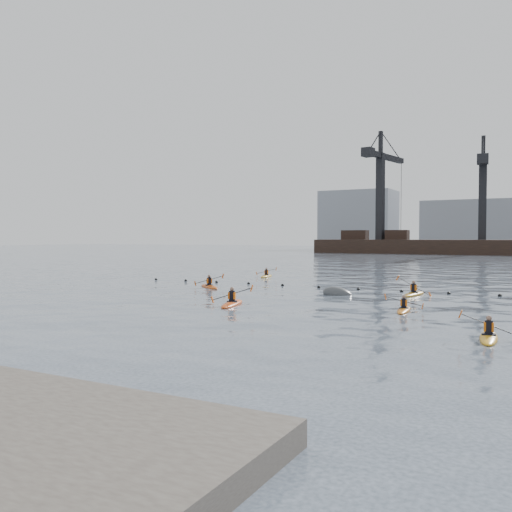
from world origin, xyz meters
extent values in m
plane|color=#33404B|center=(0.00, 0.00, 0.00)|extent=(400.00, 400.00, 0.00)
sphere|color=black|center=(-17.00, 22.50, 0.03)|extent=(0.24, 0.24, 0.24)
sphere|color=black|center=(-14.00, 22.66, 0.03)|extent=(0.24, 0.24, 0.24)
sphere|color=black|center=(-11.00, 22.75, 0.03)|extent=(0.24, 0.24, 0.24)
sphere|color=black|center=(-8.00, 22.72, 0.03)|extent=(0.24, 0.24, 0.24)
sphere|color=black|center=(-5.00, 22.58, 0.03)|extent=(0.24, 0.24, 0.24)
sphere|color=black|center=(-2.00, 22.41, 0.03)|extent=(0.24, 0.24, 0.24)
sphere|color=black|center=(1.00, 22.28, 0.03)|extent=(0.24, 0.24, 0.24)
sphere|color=black|center=(4.00, 22.25, 0.03)|extent=(0.24, 0.24, 0.24)
sphere|color=black|center=(7.00, 22.34, 0.03)|extent=(0.24, 0.24, 0.24)
sphere|color=black|center=(10.00, 22.50, 0.03)|extent=(0.24, 0.24, 0.24)
cube|color=black|center=(0.00, 110.00, 0.85)|extent=(72.00, 12.00, 4.50)
cube|color=black|center=(-28.00, 110.00, 4.20)|extent=(6.00, 3.00, 2.20)
cube|color=black|center=(-18.00, 110.00, 4.20)|extent=(5.00, 3.00, 2.20)
cube|color=black|center=(-22.00, 110.00, 13.10)|extent=(1.85, 1.85, 20.00)
cube|color=black|center=(-21.53, 112.66, 22.50)|extent=(4.31, 17.93, 1.20)
cube|color=black|center=(-23.09, 103.80, 22.50)|extent=(2.62, 2.94, 2.00)
cube|color=black|center=(-22.00, 110.00, 25.60)|extent=(0.93, 0.93, 5.00)
cube|color=black|center=(0.00, 110.00, 11.60)|extent=(1.73, 1.73, 17.00)
cube|color=black|center=(-0.20, 112.24, 19.50)|extent=(2.50, 15.05, 1.20)
cube|color=black|center=(0.46, 104.77, 19.50)|extent=(2.42, 2.78, 2.00)
cube|color=black|center=(0.00, 110.00, 22.60)|extent=(0.87, 0.87, 5.00)
cube|color=gray|center=(-40.00, 150.00, 9.00)|extent=(22.00, 14.00, 18.00)
cube|color=gray|center=(-5.00, 150.00, 7.00)|extent=(30.00, 14.00, 14.00)
ellipsoid|color=#D84B14|center=(-2.38, 10.85, 0.04)|extent=(1.58, 3.51, 0.35)
cylinder|color=black|center=(-2.38, 10.85, 0.18)|extent=(0.80, 0.80, 0.06)
cylinder|color=black|center=(-2.38, 10.85, 0.49)|extent=(0.32, 0.32, 0.56)
cube|color=orange|center=(-2.38, 10.85, 0.51)|extent=(0.44, 0.33, 0.37)
sphere|color=#8C6651|center=(-2.38, 10.85, 0.86)|extent=(0.23, 0.23, 0.23)
cylinder|color=black|center=(-2.38, 10.85, 0.59)|extent=(2.20, 0.64, 0.76)
cube|color=#D85914|center=(-3.44, 10.56, 0.26)|extent=(0.20, 0.19, 0.37)
cube|color=#D85914|center=(-1.32, 11.15, 0.93)|extent=(0.20, 0.19, 0.37)
ellipsoid|color=#EFA51C|center=(10.79, 6.88, 0.04)|extent=(0.85, 3.06, 0.30)
cylinder|color=black|center=(10.79, 6.88, 0.16)|extent=(0.61, 0.61, 0.06)
cylinder|color=black|center=(10.79, 6.88, 0.42)|extent=(0.28, 0.28, 0.49)
cube|color=orange|center=(10.79, 6.88, 0.44)|extent=(0.36, 0.23, 0.32)
sphere|color=#8C6651|center=(10.79, 6.88, 0.75)|extent=(0.20, 0.20, 0.20)
cylinder|color=black|center=(10.79, 6.88, 0.52)|extent=(1.96, 0.19, 0.74)
cube|color=#D85914|center=(9.83, 6.80, 0.85)|extent=(0.16, 0.14, 0.32)
ellipsoid|color=#CA4F13|center=(-9.08, 18.77, 0.04)|extent=(2.99, 2.59, 0.33)
cylinder|color=black|center=(-9.08, 18.77, 0.18)|extent=(0.87, 0.87, 0.06)
cylinder|color=black|center=(-9.08, 18.77, 0.46)|extent=(0.31, 0.31, 0.54)
cube|color=orange|center=(-9.08, 18.77, 0.49)|extent=(0.41, 0.43, 0.35)
sphere|color=#8C6651|center=(-9.08, 18.77, 0.83)|extent=(0.22, 0.22, 0.22)
cylinder|color=black|center=(-9.08, 18.77, 0.57)|extent=(1.42, 1.75, 0.55)
cube|color=#D85914|center=(-9.74, 17.95, 0.33)|extent=(0.19, 0.19, 0.35)
cube|color=#D85914|center=(-8.42, 19.59, 0.81)|extent=(0.19, 0.19, 0.35)
ellipsoid|color=orange|center=(5.16, 20.58, 0.04)|extent=(1.08, 3.36, 0.33)
cylinder|color=black|center=(5.16, 20.58, 0.18)|extent=(0.69, 0.69, 0.06)
cylinder|color=black|center=(5.16, 20.58, 0.46)|extent=(0.31, 0.31, 0.54)
cube|color=orange|center=(5.16, 20.58, 0.48)|extent=(0.40, 0.27, 0.35)
sphere|color=#8C6651|center=(5.16, 20.58, 0.82)|extent=(0.22, 0.22, 0.22)
cylinder|color=black|center=(5.16, 20.58, 0.57)|extent=(2.02, 0.30, 1.07)
cube|color=#D85914|center=(4.12, 20.72, 1.05)|extent=(0.22, 0.17, 0.34)
cube|color=#D85914|center=(6.20, 20.45, 0.09)|extent=(0.22, 0.17, 0.34)
ellipsoid|color=orange|center=(6.35, 12.87, 0.04)|extent=(0.89, 2.87, 0.28)
cylinder|color=black|center=(6.35, 12.87, 0.15)|extent=(0.59, 0.59, 0.05)
cylinder|color=black|center=(6.35, 12.87, 0.40)|extent=(0.26, 0.26, 0.46)
cube|color=orange|center=(6.35, 12.87, 0.41)|extent=(0.34, 0.23, 0.30)
sphere|color=#8C6651|center=(6.35, 12.87, 0.70)|extent=(0.19, 0.19, 0.19)
cylinder|color=black|center=(6.35, 12.87, 0.48)|extent=(1.89, 0.25, 0.45)
cube|color=#D85914|center=(7.25, 12.98, 0.29)|extent=(0.12, 0.14, 0.30)
cube|color=#D85914|center=(5.46, 12.77, 0.68)|extent=(0.12, 0.14, 0.30)
ellipsoid|color=gold|center=(-10.36, 30.29, 0.04)|extent=(1.13, 3.02, 0.30)
cylinder|color=black|center=(-10.36, 30.29, 0.16)|extent=(0.65, 0.65, 0.06)
cylinder|color=black|center=(-10.36, 30.29, 0.42)|extent=(0.28, 0.28, 0.48)
cube|color=orange|center=(-10.36, 30.29, 0.43)|extent=(0.36, 0.26, 0.31)
sphere|color=#8C6651|center=(-10.36, 30.29, 0.74)|extent=(0.19, 0.19, 0.19)
cylinder|color=black|center=(-10.36, 30.29, 0.51)|extent=(1.95, 0.40, 0.52)
cube|color=#D85914|center=(-11.29, 30.12, 0.28)|extent=(0.14, 0.15, 0.32)
cube|color=#D85914|center=(-9.44, 30.47, 0.74)|extent=(0.14, 0.15, 0.32)
ellipsoid|color=#3E4043|center=(0.87, 18.51, 0.00)|extent=(2.33, 1.62, 1.36)
camera|label=1|loc=(12.67, -14.12, 3.67)|focal=38.00mm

